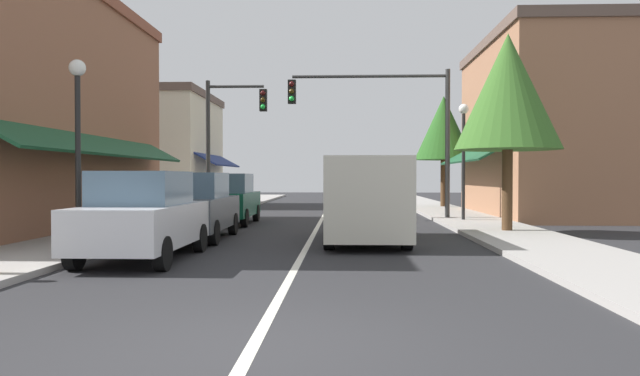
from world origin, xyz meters
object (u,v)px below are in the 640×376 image
tree_right_near (508,92)px  tree_right_far (444,128)px  street_lamp_left_near (78,121)px  street_lamp_right_mid (464,142)px  parked_car_nearest_left (143,216)px  parked_car_second_left (194,206)px  traffic_signal_left_corner (227,128)px  parked_car_third_left (228,199)px  van_in_lane (366,197)px  traffic_signal_mast_arm (391,116)px

tree_right_near → tree_right_far: bearing=88.1°
street_lamp_left_near → tree_right_near: 11.54m
street_lamp_left_near → street_lamp_right_mid: size_ratio=0.98×
parked_car_nearest_left → parked_car_second_left: same height
parked_car_second_left → street_lamp_left_near: 3.94m
street_lamp_left_near → traffic_signal_left_corner: bearing=85.7°
parked_car_nearest_left → parked_car_third_left: same height
parked_car_third_left → street_lamp_left_near: size_ratio=0.98×
tree_right_near → street_lamp_left_near: bearing=-155.9°
street_lamp_left_near → parked_car_third_left: bearing=78.0°
van_in_lane → traffic_signal_mast_arm: (1.22, 7.75, 2.84)m
street_lamp_left_near → street_lamp_right_mid: bearing=41.8°
street_lamp_right_mid → tree_right_near: size_ratio=0.74×
street_lamp_right_mid → parked_car_third_left: bearing=-173.4°
traffic_signal_left_corner → street_lamp_right_mid: (9.17, -2.94, -0.76)m
traffic_signal_left_corner → street_lamp_left_near: 12.03m
traffic_signal_left_corner → street_lamp_left_near: traffic_signal_left_corner is taller
traffic_signal_mast_arm → street_lamp_right_mid: size_ratio=1.44×
traffic_signal_left_corner → tree_right_near: 12.04m
traffic_signal_left_corner → tree_right_near: bearing=-37.3°
parked_car_second_left → tree_right_near: bearing=11.1°
parked_car_second_left → van_in_lane: van_in_lane is taller
parked_car_third_left → van_in_lane: van_in_lane is taller
parked_car_third_left → tree_right_near: (8.77, -3.37, 3.21)m
parked_car_second_left → tree_right_near: 9.41m
traffic_signal_left_corner → street_lamp_left_near: (-0.91, -11.97, -0.80)m
van_in_lane → street_lamp_right_mid: size_ratio=1.21×
street_lamp_right_mid → traffic_signal_left_corner: bearing=162.2°
parked_car_second_left → tree_right_far: tree_right_far is taller
parked_car_third_left → traffic_signal_mast_arm: size_ratio=0.67×
traffic_signal_left_corner → tree_right_near: (9.57, -7.29, 0.40)m
parked_car_second_left → street_lamp_right_mid: 10.50m
street_lamp_right_mid → van_in_lane: bearing=-119.5°
parked_car_second_left → street_lamp_right_mid: size_ratio=0.96×
traffic_signal_left_corner → traffic_signal_mast_arm: bearing=-15.3°
parked_car_third_left → traffic_signal_left_corner: (-0.80, 3.91, 2.81)m
traffic_signal_left_corner → parked_car_nearest_left: bearing=-86.1°
tree_right_near → street_lamp_right_mid: bearing=95.3°
street_lamp_left_near → tree_right_near: size_ratio=0.73×
street_lamp_left_near → tree_right_far: bearing=59.8°
parked_car_nearest_left → van_in_lane: 5.72m
traffic_signal_left_corner → street_lamp_right_mid: 9.66m
van_in_lane → tree_right_near: size_ratio=0.90×
van_in_lane → street_lamp_left_near: size_ratio=1.23×
parked_car_nearest_left → street_lamp_right_mid: 13.24m
parked_car_nearest_left → street_lamp_left_near: street_lamp_left_near is taller
traffic_signal_mast_arm → parked_car_nearest_left: bearing=-117.0°
parked_car_nearest_left → traffic_signal_left_corner: traffic_signal_left_corner is taller
van_in_lane → tree_right_far: (4.62, 16.41, 3.04)m
traffic_signal_left_corner → street_lamp_right_mid: size_ratio=1.32×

